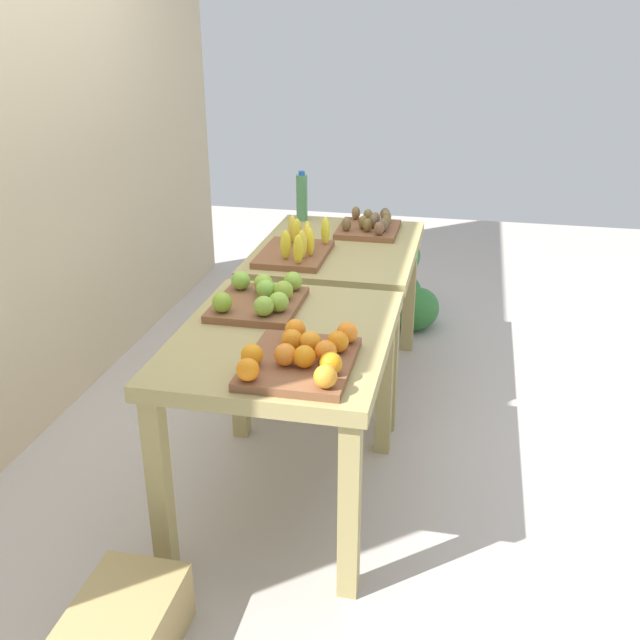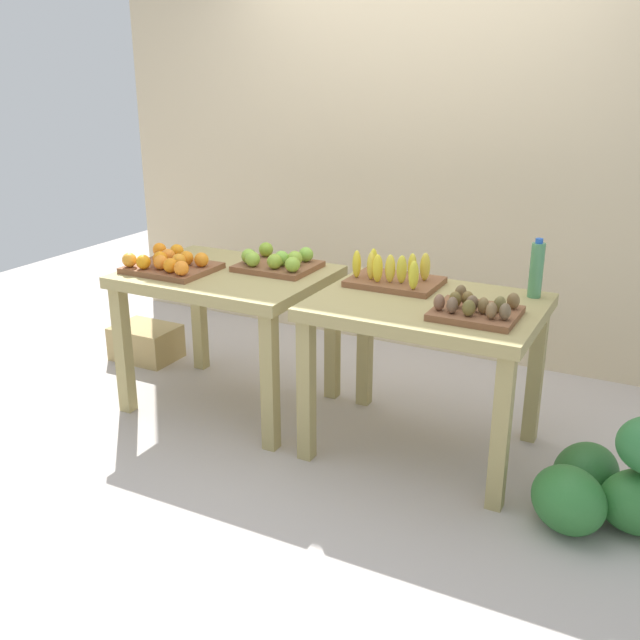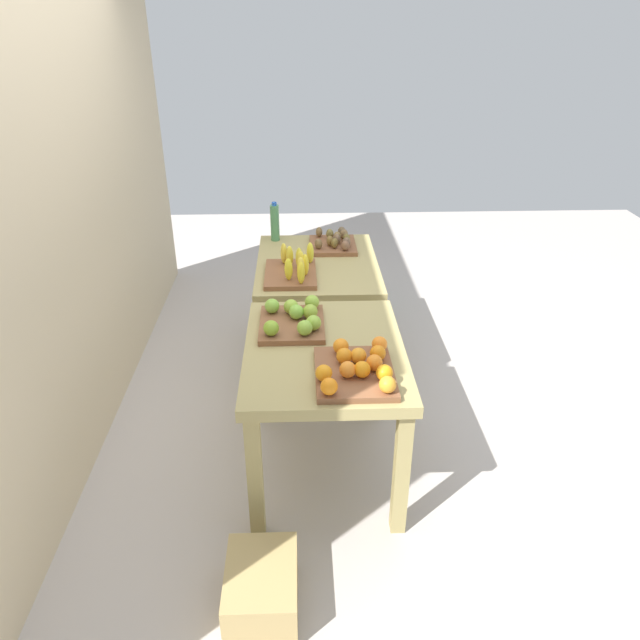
% 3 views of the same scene
% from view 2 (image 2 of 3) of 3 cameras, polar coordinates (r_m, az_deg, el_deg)
% --- Properties ---
extents(ground_plane, '(8.00, 8.00, 0.00)m').
position_cam_2_polar(ground_plane, '(3.90, 0.05, -8.14)').
color(ground_plane, '#B6ACA6').
extents(back_wall, '(4.40, 0.12, 3.00)m').
position_cam_2_polar(back_wall, '(4.71, 7.89, 15.50)').
color(back_wall, beige).
rests_on(back_wall, ground_plane).
extents(display_table_left, '(1.04, 0.80, 0.77)m').
position_cam_2_polar(display_table_left, '(3.92, -7.25, 2.21)').
color(display_table_left, tan).
rests_on(display_table_left, ground_plane).
extents(display_table_right, '(1.04, 0.80, 0.77)m').
position_cam_2_polar(display_table_right, '(3.44, 8.37, -0.31)').
color(display_table_right, tan).
rests_on(display_table_right, ground_plane).
extents(orange_bin, '(0.45, 0.38, 0.11)m').
position_cam_2_polar(orange_bin, '(3.93, -11.70, 4.37)').
color(orange_bin, brown).
rests_on(orange_bin, display_table_left).
extents(apple_bin, '(0.40, 0.34, 0.11)m').
position_cam_2_polar(apple_bin, '(3.89, -3.36, 4.57)').
color(apple_bin, brown).
rests_on(apple_bin, display_table_left).
extents(banana_crate, '(0.44, 0.32, 0.17)m').
position_cam_2_polar(banana_crate, '(3.61, 5.79, 3.43)').
color(banana_crate, brown).
rests_on(banana_crate, display_table_right).
extents(kiwi_bin, '(0.36, 0.32, 0.10)m').
position_cam_2_polar(kiwi_bin, '(3.21, 12.12, 0.82)').
color(kiwi_bin, brown).
rests_on(kiwi_bin, display_table_right).
extents(water_bottle, '(0.06, 0.06, 0.28)m').
position_cam_2_polar(water_bottle, '(3.54, 16.63, 3.81)').
color(water_bottle, '#4C8C59').
rests_on(water_bottle, display_table_right).
extents(watermelon_pile, '(0.71, 0.65, 0.51)m').
position_cam_2_polar(watermelon_pile, '(3.27, 21.80, -11.89)').
color(watermelon_pile, '#2E7030').
rests_on(watermelon_pile, ground_plane).
extents(cardboard_produce_box, '(0.40, 0.30, 0.22)m').
position_cam_2_polar(cardboard_produce_box, '(4.83, -13.49, -1.72)').
color(cardboard_produce_box, tan).
rests_on(cardboard_produce_box, ground_plane).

